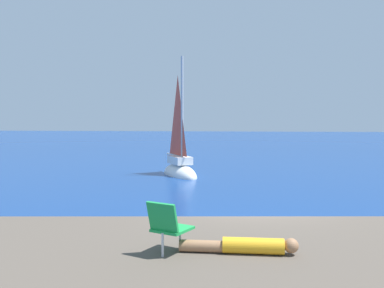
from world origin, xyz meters
TOP-DOWN VIEW (x-y plane):
  - ground_plane at (0.00, 0.00)m, footprint 160.00×160.00m
  - shore_ledge at (-0.91, -3.62)m, footprint 8.72×4.60m
  - boulder_seaward at (2.11, -2.05)m, footprint 1.01×1.26m
  - boulder_inland at (-2.44, -1.64)m, footprint 1.45×1.56m
  - sailboat_near at (-3.25, 12.21)m, footprint 2.81×3.74m
  - person_sunbather at (-0.15, -4.05)m, footprint 1.76×0.25m
  - beach_chair at (-1.26, -4.19)m, footprint 0.69×0.74m

SIDE VIEW (x-z plane):
  - ground_plane at x=0.00m, z-range 0.00..0.00m
  - boulder_seaward at x=2.11m, z-range -0.39..0.39m
  - boulder_inland at x=-2.44m, z-range -0.46..0.46m
  - sailboat_near at x=-3.25m, z-range -3.05..3.79m
  - shore_ledge at x=-0.91m, z-range 0.00..1.09m
  - person_sunbather at x=-0.15m, z-range 1.08..1.33m
  - beach_chair at x=-1.26m, z-range 1.14..1.93m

